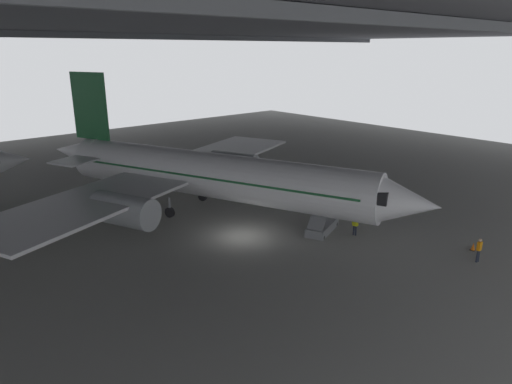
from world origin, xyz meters
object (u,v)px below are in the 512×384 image
airplane_main (206,174)px  crew_worker_near_nose (479,249)px  boarding_stairs (323,222)px  traffic_cone_orange (473,247)px  crew_worker_by_stairs (355,225)px

airplane_main → crew_worker_near_nose: airplane_main is taller
boarding_stairs → traffic_cone_orange: boarding_stairs is taller
crew_worker_near_nose → traffic_cone_orange: size_ratio=2.90×
crew_worker_by_stairs → airplane_main: bearing=115.0°
boarding_stairs → traffic_cone_orange: 11.18m
crew_worker_near_nose → traffic_cone_orange: crew_worker_near_nose is taller
boarding_stairs → crew_worker_near_nose: bearing=-71.3°
airplane_main → traffic_cone_orange: airplane_main is taller
airplane_main → boarding_stairs: airplane_main is taller
boarding_stairs → crew_worker_by_stairs: (1.18, -2.31, 0.16)m
airplane_main → crew_worker_near_nose: 22.28m
airplane_main → boarding_stairs: (4.43, -9.73, -2.81)m
airplane_main → traffic_cone_orange: (9.77, -19.55, -3.26)m
crew_worker_near_nose → crew_worker_by_stairs: (-2.49, 8.55, -0.10)m
crew_worker_by_stairs → crew_worker_near_nose: bearing=-73.8°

